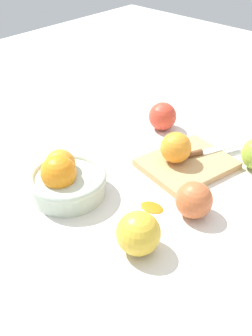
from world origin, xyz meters
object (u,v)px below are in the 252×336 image
apple_front_left (138,233)px  apple_front_left_2 (194,200)px  orange_on_board (176,148)px  bowl (65,179)px  apple_back_right (163,116)px  knife (205,151)px  cutting_board (187,164)px

apple_front_left → apple_front_left_2: bearing=-6.4°
orange_on_board → apple_front_left_2: 0.17m
bowl → apple_front_left_2: size_ratio=2.26×
bowl → apple_back_right: 0.37m
knife → apple_front_left_2: (-0.19, -0.10, 0.02)m
orange_on_board → apple_front_left: bearing=-156.2°
bowl → apple_front_left: 0.23m
orange_on_board → apple_front_left_2: (-0.11, -0.13, -0.02)m
cutting_board → knife: size_ratio=1.37×
orange_on_board → knife: (0.08, -0.03, -0.03)m
knife → apple_front_left_2: apple_front_left_2 is taller
bowl → apple_front_left: bowl is taller
apple_front_left → apple_back_right: (0.39, 0.25, -0.00)m
bowl → apple_back_right: (0.37, 0.03, -0.00)m
apple_front_left_2 → bowl: bearing=118.6°
apple_front_left → apple_front_left_2: size_ratio=1.09×
knife → apple_front_left: bearing=-166.5°
bowl → knife: bearing=-24.1°
cutting_board → knife: knife is taller
orange_on_board → apple_front_left: 0.29m
orange_on_board → apple_front_left: (-0.26, -0.12, -0.01)m
cutting_board → apple_front_left_2: bearing=-140.2°
bowl → apple_front_left_2: bowl is taller
bowl → cutting_board: (0.26, -0.13, -0.03)m
bowl → knife: bowl is taller
orange_on_board → knife: bearing=-23.6°
cutting_board → apple_front_left_2: size_ratio=2.69×
orange_on_board → apple_back_right: bearing=48.0°
bowl → orange_on_board: bowl is taller
cutting_board → apple_front_left_2: 0.17m
knife → orange_on_board: bearing=156.4°
cutting_board → orange_on_board: bearing=127.8°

